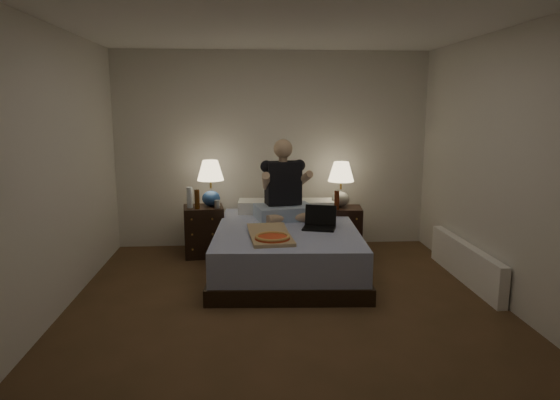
{
  "coord_description": "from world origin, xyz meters",
  "views": [
    {
      "loc": [
        -0.36,
        -4.17,
        1.81
      ],
      "look_at": [
        0.0,
        0.9,
        0.85
      ],
      "focal_mm": 32.0,
      "sensor_mm": 36.0,
      "label": 1
    }
  ],
  "objects": [
    {
      "name": "soda_can",
      "position": [
        -0.69,
        1.69,
        0.66
      ],
      "size": [
        0.07,
        0.07,
        0.1
      ],
      "primitive_type": "cylinder",
      "color": "#A09F9B",
      "rests_on": "nightstand_left"
    },
    {
      "name": "floor",
      "position": [
        0.0,
        0.0,
        0.0
      ],
      "size": [
        4.0,
        4.5,
        0.0
      ],
      "primitive_type": "cube",
      "color": "brown",
      "rests_on": "ground"
    },
    {
      "name": "wall_left",
      "position": [
        -2.0,
        0.0,
        1.25
      ],
      "size": [
        0.0,
        4.5,
        2.5
      ],
      "primitive_type": "cube",
      "rotation": [
        1.57,
        0.0,
        1.57
      ],
      "color": "silver",
      "rests_on": "ground"
    },
    {
      "name": "wall_right",
      "position": [
        2.0,
        0.0,
        1.25
      ],
      "size": [
        0.0,
        4.5,
        2.5
      ],
      "primitive_type": "cube",
      "rotation": [
        1.57,
        0.0,
        -1.57
      ],
      "color": "silver",
      "rests_on": "ground"
    },
    {
      "name": "water_bottle",
      "position": [
        -1.02,
        1.75,
        0.73
      ],
      "size": [
        0.07,
        0.07,
        0.25
      ],
      "primitive_type": "cylinder",
      "color": "silver",
      "rests_on": "nightstand_left"
    },
    {
      "name": "nightstand_left",
      "position": [
        -0.87,
        1.81,
        0.3
      ],
      "size": [
        0.52,
        0.47,
        0.61
      ],
      "primitive_type": "cube",
      "rotation": [
        0.0,
        0.0,
        0.12
      ],
      "color": "black",
      "rests_on": "floor"
    },
    {
      "name": "beer_bottle_left",
      "position": [
        -0.93,
        1.69,
        0.72
      ],
      "size": [
        0.06,
        0.06,
        0.23
      ],
      "primitive_type": "cylinder",
      "color": "#4E2A0B",
      "rests_on": "nightstand_left"
    },
    {
      "name": "person",
      "position": [
        0.09,
        1.54,
        0.97
      ],
      "size": [
        0.75,
        0.64,
        0.93
      ],
      "primitive_type": null,
      "rotation": [
        0.0,
        0.0,
        0.19
      ],
      "color": "black",
      "rests_on": "bed"
    },
    {
      "name": "pizza_box",
      "position": [
        -0.1,
        0.52,
        0.54
      ],
      "size": [
        0.46,
        0.79,
        0.08
      ],
      "primitive_type": null,
      "rotation": [
        0.0,
        0.0,
        0.08
      ],
      "color": "tan",
      "rests_on": "bed"
    },
    {
      "name": "beer_bottle_right",
      "position": [
        0.75,
        1.7,
        0.69
      ],
      "size": [
        0.06,
        0.06,
        0.23
      ],
      "primitive_type": "cylinder",
      "color": "#561E0C",
      "rests_on": "nightstand_right"
    },
    {
      "name": "wall_front",
      "position": [
        0.0,
        -2.25,
        1.25
      ],
      "size": [
        4.0,
        0.0,
        2.5
      ],
      "primitive_type": "cube",
      "rotation": [
        -1.57,
        0.0,
        0.0
      ],
      "color": "silver",
      "rests_on": "ground"
    },
    {
      "name": "radiator",
      "position": [
        1.93,
        0.69,
        0.2
      ],
      "size": [
        0.1,
        1.6,
        0.4
      ],
      "primitive_type": "cube",
      "color": "white",
      "rests_on": "floor"
    },
    {
      "name": "laptop",
      "position": [
        0.43,
        1.01,
        0.62
      ],
      "size": [
        0.4,
        0.36,
        0.24
      ],
      "primitive_type": null,
      "rotation": [
        0.0,
        0.0,
        -0.28
      ],
      "color": "black",
      "rests_on": "bed"
    },
    {
      "name": "nightstand_right",
      "position": [
        0.86,
        1.81,
        0.29
      ],
      "size": [
        0.48,
        0.45,
        0.57
      ],
      "primitive_type": "cube",
      "rotation": [
        0.0,
        0.0,
        -0.11
      ],
      "color": "black",
      "rests_on": "floor"
    },
    {
      "name": "bed",
      "position": [
        0.09,
        1.13,
        0.25
      ],
      "size": [
        1.62,
        2.1,
        0.5
      ],
      "primitive_type": "cube",
      "rotation": [
        0.0,
        0.0,
        -0.06
      ],
      "color": "#5668AD",
      "rests_on": "floor"
    },
    {
      "name": "lamp_left",
      "position": [
        -0.77,
        1.84,
        0.89
      ],
      "size": [
        0.39,
        0.39,
        0.56
      ],
      "primitive_type": null,
      "rotation": [
        0.0,
        0.0,
        -0.24
      ],
      "color": "#25498A",
      "rests_on": "nightstand_left"
    },
    {
      "name": "ceiling",
      "position": [
        0.0,
        0.0,
        2.5
      ],
      "size": [
        4.0,
        4.5,
        0.0
      ],
      "primitive_type": "cube",
      "rotation": [
        3.14,
        0.0,
        0.0
      ],
      "color": "white",
      "rests_on": "ground"
    },
    {
      "name": "wall_back",
      "position": [
        0.0,
        2.25,
        1.25
      ],
      "size": [
        4.0,
        0.0,
        2.5
      ],
      "primitive_type": "cube",
      "rotation": [
        1.57,
        0.0,
        0.0
      ],
      "color": "silver",
      "rests_on": "ground"
    },
    {
      "name": "lamp_right",
      "position": [
        0.83,
        1.87,
        0.85
      ],
      "size": [
        0.36,
        0.36,
        0.56
      ],
      "primitive_type": null,
      "rotation": [
        0.0,
        0.0,
        0.14
      ],
      "color": "gray",
      "rests_on": "nightstand_right"
    }
  ]
}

